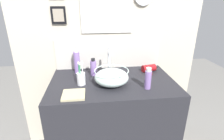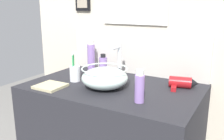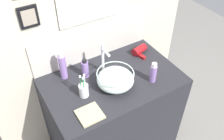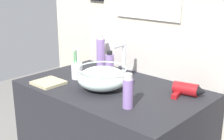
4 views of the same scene
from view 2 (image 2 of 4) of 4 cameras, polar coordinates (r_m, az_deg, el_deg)
back_panel at (r=1.82m, az=5.91°, el=9.71°), size 1.85×0.10×2.43m
glass_bowl_sink at (r=1.50m, az=-1.68°, el=-1.74°), size 0.28×0.28×0.13m
faucet at (r=1.63m, az=1.54°, el=2.66°), size 0.02×0.11×0.27m
hair_drier at (r=1.57m, az=15.78°, el=-2.84°), size 0.18×0.16×0.07m
toothbrush_cup at (r=1.66m, az=-8.46°, el=-0.71°), size 0.07×0.07×0.20m
shampoo_bottle at (r=1.29m, az=6.31°, el=-3.90°), size 0.05×0.05×0.17m
lotion_bottle at (r=1.88m, az=-4.79°, el=2.91°), size 0.06×0.06×0.24m
soap_dispenser at (r=1.75m, az=-2.04°, el=0.86°), size 0.06×0.06×0.16m
hand_towel at (r=1.58m, az=-13.90°, el=-3.59°), size 0.16×0.16×0.02m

